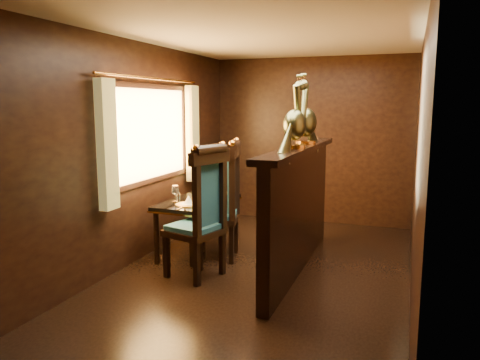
# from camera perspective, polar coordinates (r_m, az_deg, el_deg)

# --- Properties ---
(ground) EXTENTS (5.00, 5.00, 0.00)m
(ground) POSITION_cam_1_polar(r_m,az_deg,el_deg) (5.11, 2.59, -11.42)
(ground) COLOR black
(ground) RESTS_ON ground
(room_shell) EXTENTS (3.04, 5.04, 2.52)m
(room_shell) POSITION_cam_1_polar(r_m,az_deg,el_deg) (4.83, 1.82, 6.64)
(room_shell) COLOR black
(room_shell) RESTS_ON ground
(partition) EXTENTS (0.26, 2.70, 1.36)m
(partition) POSITION_cam_1_polar(r_m,az_deg,el_deg) (5.10, 7.11, -3.14)
(partition) COLOR black
(partition) RESTS_ON ground
(dining_table) EXTENTS (0.72, 1.15, 0.87)m
(dining_table) POSITION_cam_1_polar(r_m,az_deg,el_deg) (5.62, -5.19, -3.12)
(dining_table) COLOR black
(dining_table) RESTS_ON ground
(chair_left) EXTENTS (0.63, 0.65, 1.43)m
(chair_left) POSITION_cam_1_polar(r_m,az_deg,el_deg) (4.80, -4.45, -3.53)
(chair_left) COLOR black
(chair_left) RESTS_ON ground
(chair_right) EXTENTS (0.61, 0.63, 1.41)m
(chair_right) POSITION_cam_1_polar(r_m,az_deg,el_deg) (5.43, -1.57, -2.08)
(chair_right) COLOR black
(chair_right) RESTS_ON ground
(peacock_left) EXTENTS (0.23, 0.62, 0.74)m
(peacock_left) POSITION_cam_1_polar(r_m,az_deg,el_deg) (4.74, 6.71, 8.33)
(peacock_left) COLOR #194B3A
(peacock_left) RESTS_ON partition
(peacock_right) EXTENTS (0.24, 0.64, 0.76)m
(peacock_right) POSITION_cam_1_polar(r_m,az_deg,el_deg) (5.27, 8.10, 8.50)
(peacock_right) COLOR #194B3A
(peacock_right) RESTS_ON partition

